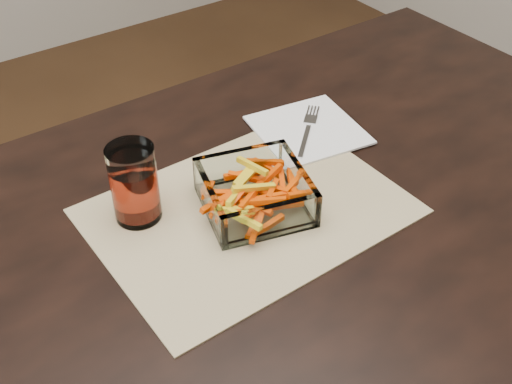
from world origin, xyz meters
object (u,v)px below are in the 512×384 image
tumbler (135,186)px  fork (308,129)px  glass_bowl (255,194)px  dining_table (237,293)px

tumbler → fork: tumbler is taller
glass_bowl → tumbler: tumbler is taller
dining_table → tumbler: (-0.08, 0.14, 0.15)m
tumbler → fork: bearing=4.5°
dining_table → fork: (0.27, 0.17, 0.10)m
fork → tumbler: bearing=-127.8°
dining_table → fork: fork is taller
dining_table → glass_bowl: glass_bowl is taller
tumbler → fork: 0.35m
dining_table → tumbler: 0.22m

